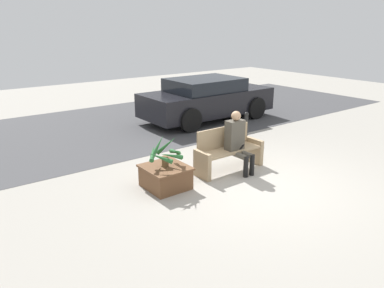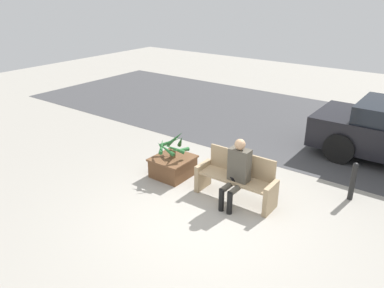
{
  "view_description": "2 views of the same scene",
  "coord_description": "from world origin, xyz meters",
  "px_view_note": "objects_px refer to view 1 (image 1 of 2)",
  "views": [
    {
      "loc": [
        -5.09,
        -4.62,
        3.01
      ],
      "look_at": [
        -0.7,
        1.22,
        0.66
      ],
      "focal_mm": 35.0,
      "sensor_mm": 36.0,
      "label": 1
    },
    {
      "loc": [
        3.15,
        -4.65,
        3.81
      ],
      "look_at": [
        -1.05,
        1.04,
        0.84
      ],
      "focal_mm": 35.0,
      "sensor_mm": 36.0,
      "label": 2
    }
  ],
  "objects_px": {
    "planter_box": "(166,176)",
    "bollard_post": "(246,126)",
    "person_seated": "(237,139)",
    "bench": "(228,151)",
    "potted_plant": "(166,153)",
    "parked_car": "(207,99)"
  },
  "relations": [
    {
      "from": "bench",
      "to": "person_seated",
      "type": "relative_size",
      "value": 1.22
    },
    {
      "from": "planter_box",
      "to": "bollard_post",
      "type": "relative_size",
      "value": 1.08
    },
    {
      "from": "person_seated",
      "to": "planter_box",
      "type": "relative_size",
      "value": 1.54
    },
    {
      "from": "bench",
      "to": "person_seated",
      "type": "bearing_deg",
      "value": -62.38
    },
    {
      "from": "bench",
      "to": "potted_plant",
      "type": "relative_size",
      "value": 2.2
    },
    {
      "from": "planter_box",
      "to": "bollard_post",
      "type": "xyz_separation_m",
      "value": [
        3.4,
        1.27,
        0.17
      ]
    },
    {
      "from": "bench",
      "to": "planter_box",
      "type": "bearing_deg",
      "value": 179.67
    },
    {
      "from": "potted_plant",
      "to": "bollard_post",
      "type": "xyz_separation_m",
      "value": [
        3.39,
        1.29,
        -0.3
      ]
    },
    {
      "from": "bench",
      "to": "potted_plant",
      "type": "distance_m",
      "value": 1.61
    },
    {
      "from": "planter_box",
      "to": "person_seated",
      "type": "bearing_deg",
      "value": -6.35
    },
    {
      "from": "bench",
      "to": "person_seated",
      "type": "xyz_separation_m",
      "value": [
        0.09,
        -0.18,
        0.28
      ]
    },
    {
      "from": "planter_box",
      "to": "potted_plant",
      "type": "height_order",
      "value": "potted_plant"
    },
    {
      "from": "planter_box",
      "to": "parked_car",
      "type": "relative_size",
      "value": 0.19
    },
    {
      "from": "planter_box",
      "to": "parked_car",
      "type": "xyz_separation_m",
      "value": [
        4.02,
        3.7,
        0.46
      ]
    },
    {
      "from": "parked_car",
      "to": "potted_plant",
      "type": "bearing_deg",
      "value": -137.14
    },
    {
      "from": "potted_plant",
      "to": "bench",
      "type": "bearing_deg",
      "value": 0.24
    },
    {
      "from": "bollard_post",
      "to": "person_seated",
      "type": "bearing_deg",
      "value": -139.66
    },
    {
      "from": "potted_plant",
      "to": "parked_car",
      "type": "xyz_separation_m",
      "value": [
        4.01,
        3.72,
        -0.01
      ]
    },
    {
      "from": "person_seated",
      "to": "bench",
      "type": "bearing_deg",
      "value": 117.62
    },
    {
      "from": "person_seated",
      "to": "planter_box",
      "type": "bearing_deg",
      "value": 173.65
    },
    {
      "from": "person_seated",
      "to": "bollard_post",
      "type": "bearing_deg",
      "value": 40.34
    },
    {
      "from": "planter_box",
      "to": "potted_plant",
      "type": "xyz_separation_m",
      "value": [
        0.01,
        -0.02,
        0.47
      ]
    }
  ]
}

